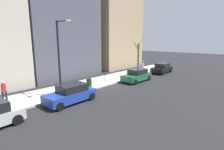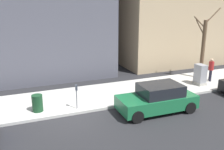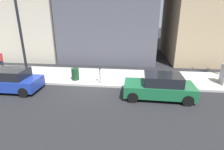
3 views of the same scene
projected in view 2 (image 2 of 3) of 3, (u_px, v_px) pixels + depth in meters
name	position (u px, v px, depth m)	size (l,w,h in m)	color
ground_plane	(72.00, 115.00, 13.04)	(120.00, 120.00, 0.00)	#232326
sidewalk	(64.00, 101.00, 14.80)	(4.00, 36.00, 0.15)	#B2AFA8
parked_car_green	(157.00, 99.00, 13.35)	(1.99, 4.23, 1.52)	#196038
parking_meter	(77.00, 94.00, 13.30)	(0.14, 0.10, 1.35)	slate
utility_box	(200.00, 75.00, 17.33)	(0.83, 0.61, 1.43)	#A8A399
bare_tree	(203.00, 47.00, 18.47)	(0.77, 1.87, 5.19)	brown
trash_bin	(37.00, 103.00, 13.09)	(0.56, 0.56, 0.90)	#14381E
pedestrian_near_meter	(211.00, 68.00, 18.07)	(0.36, 0.36, 1.66)	#1E1E2D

